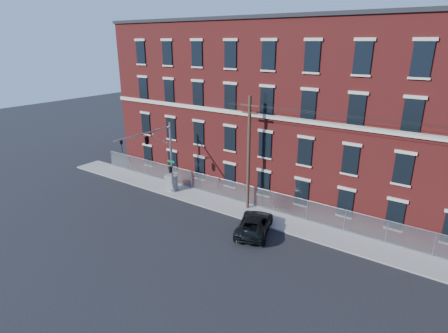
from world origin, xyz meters
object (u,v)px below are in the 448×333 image
utility_pole_near (249,152)px  utility_cabinet (171,183)px  traffic_signal_mast (153,146)px  pickup_truck (254,224)px

utility_pole_near → utility_cabinet: 9.60m
utility_pole_near → traffic_signal_mast: bearing=-156.9°
utility_pole_near → utility_cabinet: utility_pole_near is taller
traffic_signal_mast → pickup_truck: bearing=0.7°
pickup_truck → utility_cabinet: utility_cabinet is taller
traffic_signal_mast → utility_cabinet: size_ratio=4.65×
utility_cabinet → traffic_signal_mast: bearing=-92.5°
utility_pole_near → utility_cabinet: (-8.46, -0.83, -4.47)m
utility_pole_near → pickup_truck: (2.63, -3.29, -4.63)m
utility_cabinet → utility_pole_near: bearing=-6.9°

